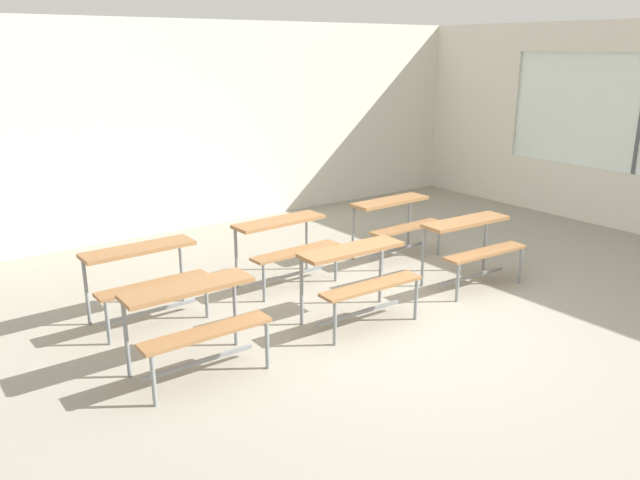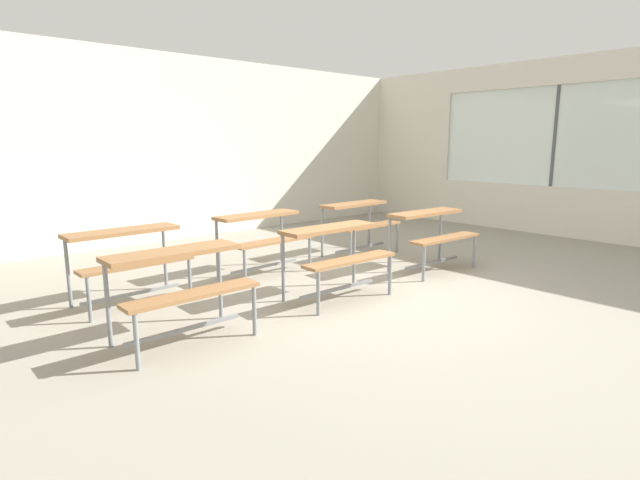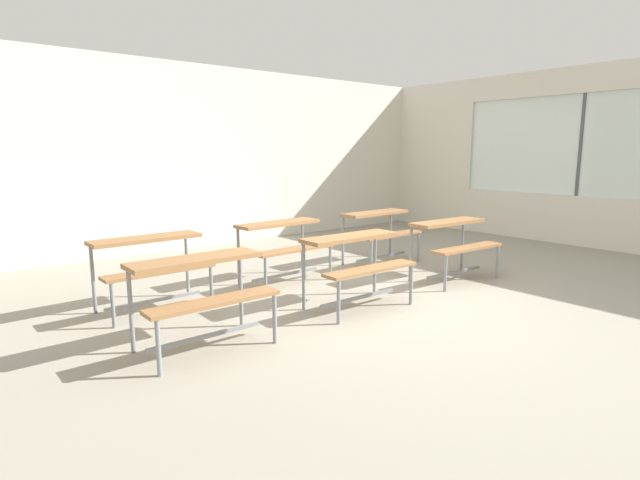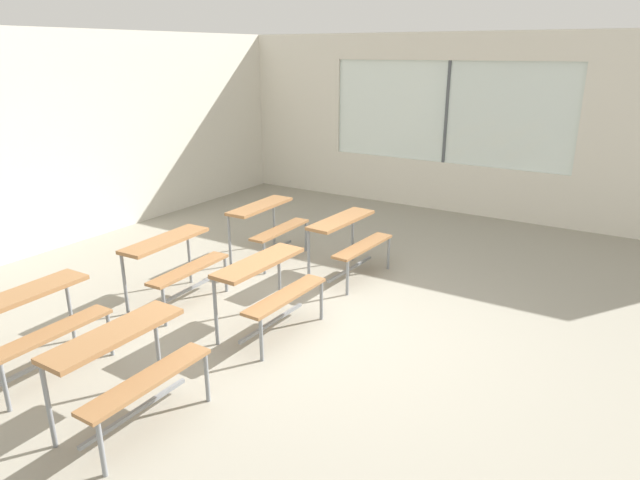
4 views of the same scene
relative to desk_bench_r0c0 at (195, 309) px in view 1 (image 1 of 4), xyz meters
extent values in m
cube|color=gray|center=(2.05, -0.34, -0.59)|extent=(10.00, 9.00, 0.05)
cube|color=silver|center=(2.05, 4.16, 0.94)|extent=(10.00, 0.12, 3.00)
cube|color=silver|center=(7.05, 3.21, 1.14)|extent=(0.12, 1.90, 1.70)
cube|color=olive|center=(0.00, 0.11, 0.16)|extent=(1.10, 0.32, 0.04)
cube|color=olive|center=(0.00, -0.21, -0.12)|extent=(1.10, 0.22, 0.03)
cylinder|color=gray|center=(-0.50, 0.25, -0.20)|extent=(0.04, 0.04, 0.72)
cylinder|color=gray|center=(0.50, 0.25, -0.20)|extent=(0.04, 0.04, 0.72)
cylinder|color=gray|center=(-0.50, -0.30, -0.34)|extent=(0.04, 0.04, 0.44)
cylinder|color=gray|center=(0.50, -0.30, -0.34)|extent=(0.04, 0.04, 0.44)
cube|color=gray|center=(0.00, -0.03, -0.46)|extent=(1.00, 0.04, 0.03)
cube|color=olive|center=(1.74, 0.11, 0.16)|extent=(1.11, 0.35, 0.04)
cube|color=olive|center=(1.73, -0.21, -0.12)|extent=(1.10, 0.25, 0.03)
cylinder|color=gray|center=(1.24, 0.26, -0.20)|extent=(0.04, 0.04, 0.72)
cylinder|color=gray|center=(2.24, 0.23, -0.20)|extent=(0.04, 0.04, 0.72)
cylinder|color=gray|center=(1.23, -0.29, -0.34)|extent=(0.04, 0.04, 0.44)
cylinder|color=gray|center=(2.23, -0.32, -0.34)|extent=(0.04, 0.04, 0.44)
cube|color=gray|center=(1.73, -0.03, -0.46)|extent=(1.00, 0.06, 0.03)
cube|color=olive|center=(3.43, 0.14, 0.16)|extent=(1.11, 0.37, 0.04)
cube|color=olive|center=(3.42, -0.18, -0.12)|extent=(1.11, 0.27, 0.03)
cylinder|color=gray|center=(2.94, 0.31, -0.20)|extent=(0.04, 0.04, 0.72)
cylinder|color=gray|center=(3.94, 0.26, -0.20)|extent=(0.04, 0.04, 0.72)
cylinder|color=gray|center=(2.91, -0.24, -0.34)|extent=(0.04, 0.04, 0.44)
cylinder|color=gray|center=(3.91, -0.29, -0.34)|extent=(0.04, 0.04, 0.44)
cube|color=gray|center=(3.43, 0.00, -0.46)|extent=(1.00, 0.08, 0.03)
cube|color=olive|center=(0.06, 1.36, 0.16)|extent=(1.11, 0.34, 0.04)
cube|color=olive|center=(0.06, 1.04, -0.12)|extent=(1.10, 0.24, 0.03)
cylinder|color=gray|center=(-0.45, 1.49, -0.20)|extent=(0.04, 0.04, 0.72)
cylinder|color=gray|center=(0.55, 1.51, -0.20)|extent=(0.04, 0.04, 0.72)
cylinder|color=gray|center=(-0.44, 0.94, -0.34)|extent=(0.04, 0.04, 0.44)
cylinder|color=gray|center=(0.56, 0.96, -0.34)|extent=(0.04, 0.04, 0.44)
cube|color=gray|center=(0.06, 1.22, -0.46)|extent=(1.00, 0.05, 0.03)
cube|color=olive|center=(1.73, 1.40, 0.16)|extent=(1.11, 0.37, 0.04)
cube|color=olive|center=(1.74, 1.08, -0.12)|extent=(1.11, 0.27, 0.03)
cylinder|color=gray|center=(1.22, 1.52, -0.20)|extent=(0.04, 0.04, 0.72)
cylinder|color=gray|center=(2.22, 1.57, -0.20)|extent=(0.04, 0.04, 0.72)
cylinder|color=gray|center=(1.24, 0.97, -0.34)|extent=(0.04, 0.04, 0.44)
cylinder|color=gray|center=(2.24, 1.02, -0.34)|extent=(0.04, 0.04, 0.44)
cube|color=gray|center=(1.73, 1.26, -0.46)|extent=(1.00, 0.08, 0.03)
cube|color=olive|center=(3.41, 1.39, 0.16)|extent=(1.11, 0.34, 0.04)
cube|color=olive|center=(3.42, 1.07, -0.12)|extent=(1.10, 0.24, 0.03)
cylinder|color=gray|center=(2.91, 1.52, -0.20)|extent=(0.04, 0.04, 0.72)
cylinder|color=gray|center=(3.91, 1.54, -0.20)|extent=(0.04, 0.04, 0.72)
cylinder|color=gray|center=(2.92, 0.97, -0.34)|extent=(0.04, 0.04, 0.44)
cylinder|color=gray|center=(3.92, 0.99, -0.34)|extent=(0.04, 0.04, 0.44)
cube|color=gray|center=(3.41, 1.25, -0.46)|extent=(1.00, 0.05, 0.03)
camera|label=1|loc=(-1.98, -4.44, 2.05)|focal=35.38mm
camera|label=2|loc=(-1.75, -3.64, 1.04)|focal=28.00mm
camera|label=3|loc=(-1.75, -3.64, 1.04)|focal=28.00mm
camera|label=4|loc=(-2.32, -3.13, 2.14)|focal=31.34mm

